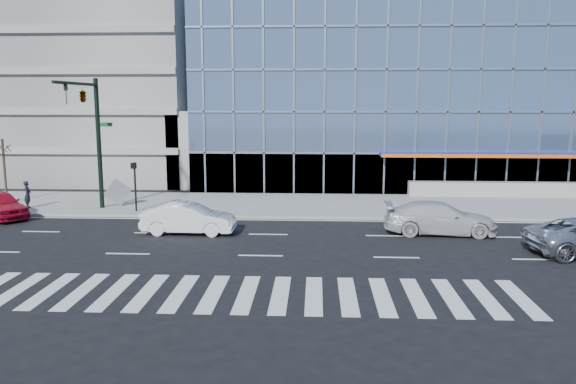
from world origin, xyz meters
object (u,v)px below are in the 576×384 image
at_px(ped_signal_post, 135,179).
at_px(street_tree_near, 3,148).
at_px(pedestrian, 28,195).
at_px(white_suv, 440,218).
at_px(white_sedan, 189,218).
at_px(tilted_panel, 118,192).
at_px(traffic_signal, 88,112).

bearing_deg(ped_signal_post, street_tree_near, 164.94).
bearing_deg(pedestrian, white_suv, -119.75).
xyz_separation_m(street_tree_near, white_sedan, (13.88, -7.48, -2.99)).
distance_m(ped_signal_post, tilted_panel, 2.48).
bearing_deg(white_sedan, tilted_panel, 44.41).
relative_size(traffic_signal, white_suv, 1.41).
distance_m(traffic_signal, tilted_panel, 5.51).
bearing_deg(pedestrian, ped_signal_post, -113.67).
relative_size(white_sedan, tilted_panel, 3.69).
distance_m(ped_signal_post, street_tree_near, 9.97).
distance_m(traffic_signal, ped_signal_post, 4.75).
height_order(traffic_signal, tilted_panel, traffic_signal).
distance_m(white_suv, white_sedan, 12.98).
relative_size(traffic_signal, street_tree_near, 1.89).
relative_size(street_tree_near, pedestrian, 2.48).
xyz_separation_m(street_tree_near, white_suv, (26.84, -6.89, -2.96)).
xyz_separation_m(ped_signal_post, street_tree_near, (-9.50, 2.56, 1.64)).
relative_size(ped_signal_post, street_tree_near, 0.71).
bearing_deg(tilted_panel, white_suv, -47.03).
xyz_separation_m(white_suv, white_sedan, (-12.96, -0.59, -0.03)).
height_order(ped_signal_post, street_tree_near, street_tree_near).
bearing_deg(street_tree_near, pedestrian, -37.62).
height_order(white_suv, white_sedan, white_suv).
height_order(ped_signal_post, white_suv, ped_signal_post).
bearing_deg(white_sedan, street_tree_near, 63.05).
height_order(street_tree_near, white_sedan, street_tree_near).
xyz_separation_m(traffic_signal, white_suv, (19.84, -3.95, -5.34)).
bearing_deg(ped_signal_post, tilted_panel, 137.19).
distance_m(ped_signal_post, white_sedan, 6.72).
relative_size(white_suv, pedestrian, 3.33).
relative_size(street_tree_near, white_suv, 0.75).
bearing_deg(white_suv, street_tree_near, 78.49).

